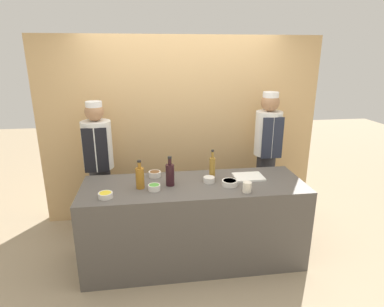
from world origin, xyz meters
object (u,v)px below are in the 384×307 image
sauce_bowl_orange (230,183)px  chef_left (99,164)px  bottle_vinegar (212,167)px  sauce_bowl_green (154,187)px  cutting_board (249,177)px  sauce_bowl_yellow (105,195)px  chef_right (267,153)px  bottle_amber (140,177)px  sauce_bowl_red (209,179)px  sauce_bowl_brown (155,174)px  bottle_wine (170,174)px  cup_cream (247,187)px

sauce_bowl_orange → chef_left: size_ratio=0.10×
bottle_vinegar → sauce_bowl_green: bearing=-160.1°
cutting_board → sauce_bowl_orange: bearing=-145.3°
sauce_bowl_yellow → chef_right: bearing=26.4°
bottle_vinegar → bottle_amber: bearing=-168.5°
chef_left → chef_right: chef_right is taller
sauce_bowl_green → sauce_bowl_red: size_ratio=1.01×
sauce_bowl_green → sauce_bowl_brown: size_ratio=0.92×
sauce_bowl_yellow → chef_left: (-0.18, 0.95, -0.02)m
sauce_bowl_green → bottle_vinegar: (0.62, 0.23, 0.09)m
cutting_board → chef_left: (-1.66, 0.64, 0.00)m
sauce_bowl_brown → chef_left: chef_left is taller
sauce_bowl_yellow → sauce_bowl_green: 0.47m
sauce_bowl_red → cutting_board: 0.45m
chef_right → sauce_bowl_yellow: bearing=-153.6°
sauce_bowl_yellow → bottle_wine: (0.62, 0.22, 0.09)m
sauce_bowl_orange → cutting_board: (0.26, 0.18, -0.02)m
sauce_bowl_orange → sauce_bowl_red: 0.22m
sauce_bowl_orange → bottle_vinegar: size_ratio=0.50×
sauce_bowl_red → bottle_vinegar: size_ratio=0.37×
chef_left → bottle_amber: bearing=-56.6°
sauce_bowl_orange → sauce_bowl_green: sauce_bowl_green is taller
sauce_bowl_brown → chef_left: 0.81m
cutting_board → chef_left: bearing=158.8°
sauce_bowl_yellow → sauce_bowl_green: size_ratio=1.11×
cutting_board → chef_right: (0.44, 0.64, 0.05)m
sauce_bowl_orange → bottle_vinegar: 0.27m
sauce_bowl_orange → sauce_bowl_yellow: sauce_bowl_orange is taller
sauce_bowl_orange → chef_right: size_ratio=0.09×
sauce_bowl_red → bottle_amber: bottle_amber is taller
sauce_bowl_red → chef_right: 1.14m
chef_left → sauce_bowl_green: bearing=-52.6°
sauce_bowl_brown → bottle_vinegar: bottle_vinegar is taller
chef_left → cutting_board: bearing=-21.2°
sauce_bowl_yellow → cutting_board: (1.47, 0.30, -0.02)m
sauce_bowl_brown → bottle_wine: 0.31m
sauce_bowl_brown → sauce_bowl_red: size_ratio=1.10×
bottle_vinegar → bottle_wine: bottle_vinegar is taller
sauce_bowl_red → sauce_bowl_green: bearing=-167.4°
chef_right → bottle_amber: bearing=-154.4°
sauce_bowl_brown → cutting_board: size_ratio=0.42×
bottle_vinegar → sauce_bowl_yellow: bearing=-162.5°
sauce_bowl_red → cup_cream: cup_cream is taller
sauce_bowl_green → cutting_board: (1.02, 0.19, -0.02)m
sauce_bowl_brown → bottle_amber: size_ratio=0.45×
sauce_bowl_brown → sauce_bowl_yellow: bearing=-134.8°
sauce_bowl_orange → bottle_wine: bearing=171.4°
sauce_bowl_brown → cup_cream: cup_cream is taller
sauce_bowl_brown → cup_cream: 1.02m
bottle_wine → bottle_amber: bearing=-173.6°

